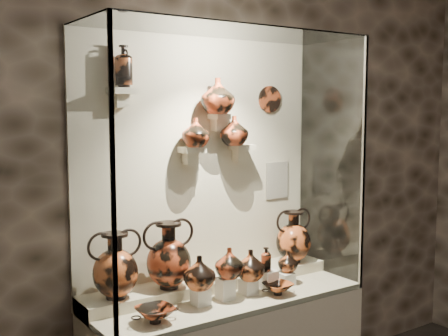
{
  "coord_description": "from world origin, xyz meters",
  "views": [
    {
      "loc": [
        -1.86,
        -0.52,
        1.96
      ],
      "look_at": [
        -0.02,
        2.19,
        1.6
      ],
      "focal_mm": 45.0,
      "sensor_mm": 36.0,
      "label": 1
    }
  ],
  "objects_px": {
    "amphora_mid": "(169,255)",
    "jug_b": "(229,263)",
    "amphora_right": "(293,236)",
    "jug_c": "(250,265)",
    "ovoid_vase_b": "(218,96)",
    "ovoid_vase_a": "(195,132)",
    "ovoid_vase_c": "(234,131)",
    "jug_e": "(288,261)",
    "kylix_right": "(278,287)",
    "lekythos_tall": "(124,64)",
    "jug_a": "(199,273)",
    "kylix_left": "(155,313)",
    "lekythos_small": "(266,258)",
    "amphora_left": "(116,265)"
  },
  "relations": [
    {
      "from": "amphora_mid",
      "to": "jug_b",
      "type": "bearing_deg",
      "value": -33.19
    },
    {
      "from": "amphora_left",
      "to": "jug_c",
      "type": "xyz_separation_m",
      "value": [
        0.78,
        -0.21,
        -0.07
      ]
    },
    {
      "from": "jug_b",
      "to": "lekythos_tall",
      "type": "height_order",
      "value": "lekythos_tall"
    },
    {
      "from": "amphora_mid",
      "to": "kylix_left",
      "type": "relative_size",
      "value": 1.53
    },
    {
      "from": "lekythos_small",
      "to": "ovoid_vase_c",
      "type": "bearing_deg",
      "value": 87.35
    },
    {
      "from": "kylix_right",
      "to": "ovoid_vase_a",
      "type": "xyz_separation_m",
      "value": [
        -0.35,
        0.37,
        0.93
      ]
    },
    {
      "from": "kylix_right",
      "to": "lekythos_small",
      "type": "bearing_deg",
      "value": 85.28
    },
    {
      "from": "amphora_left",
      "to": "ovoid_vase_b",
      "type": "distance_m",
      "value": 1.18
    },
    {
      "from": "jug_a",
      "to": "ovoid_vase_c",
      "type": "distance_m",
      "value": 0.93
    },
    {
      "from": "jug_b",
      "to": "ovoid_vase_a",
      "type": "bearing_deg",
      "value": 108.64
    },
    {
      "from": "jug_a",
      "to": "lekythos_small",
      "type": "height_order",
      "value": "same"
    },
    {
      "from": "lekythos_small",
      "to": "ovoid_vase_a",
      "type": "relative_size",
      "value": 0.97
    },
    {
      "from": "jug_e",
      "to": "amphora_right",
      "type": "bearing_deg",
      "value": 53.26
    },
    {
      "from": "jug_a",
      "to": "lekythos_tall",
      "type": "relative_size",
      "value": 0.73
    },
    {
      "from": "ovoid_vase_a",
      "to": "jug_a",
      "type": "bearing_deg",
      "value": -96.81
    },
    {
      "from": "amphora_mid",
      "to": "lekythos_tall",
      "type": "distance_m",
      "value": 1.13
    },
    {
      "from": "amphora_mid",
      "to": "jug_a",
      "type": "relative_size",
      "value": 2.05
    },
    {
      "from": "kylix_left",
      "to": "kylix_right",
      "type": "distance_m",
      "value": 0.82
    },
    {
      "from": "amphora_right",
      "to": "jug_c",
      "type": "height_order",
      "value": "amphora_right"
    },
    {
      "from": "jug_c",
      "to": "jug_e",
      "type": "relative_size",
      "value": 1.39
    },
    {
      "from": "amphora_left",
      "to": "ovoid_vase_c",
      "type": "relative_size",
      "value": 1.98
    },
    {
      "from": "ovoid_vase_a",
      "to": "amphora_mid",
      "type": "bearing_deg",
      "value": -141.32
    },
    {
      "from": "jug_e",
      "to": "lekythos_small",
      "type": "bearing_deg",
      "value": -161.04
    },
    {
      "from": "ovoid_vase_a",
      "to": "ovoid_vase_c",
      "type": "height_order",
      "value": "ovoid_vase_c"
    },
    {
      "from": "amphora_mid",
      "to": "jug_c",
      "type": "distance_m",
      "value": 0.5
    },
    {
      "from": "jug_c",
      "to": "lekythos_tall",
      "type": "distance_m",
      "value": 1.39
    },
    {
      "from": "amphora_mid",
      "to": "amphora_right",
      "type": "height_order",
      "value": "amphora_mid"
    },
    {
      "from": "lekythos_tall",
      "to": "ovoid_vase_c",
      "type": "relative_size",
      "value": 1.41
    },
    {
      "from": "jug_e",
      "to": "lekythos_tall",
      "type": "height_order",
      "value": "lekythos_tall"
    },
    {
      "from": "jug_e",
      "to": "kylix_right",
      "type": "xyz_separation_m",
      "value": [
        -0.19,
        -0.13,
        -0.1
      ]
    },
    {
      "from": "amphora_mid",
      "to": "lekythos_tall",
      "type": "height_order",
      "value": "lekythos_tall"
    },
    {
      "from": "jug_e",
      "to": "lekythos_tall",
      "type": "relative_size",
      "value": 0.5
    },
    {
      "from": "jug_b",
      "to": "amphora_mid",
      "type": "bearing_deg",
      "value": 151.94
    },
    {
      "from": "amphora_right",
      "to": "kylix_right",
      "type": "distance_m",
      "value": 0.54
    },
    {
      "from": "jug_a",
      "to": "jug_c",
      "type": "xyz_separation_m",
      "value": [
        0.36,
        0.0,
        -0.01
      ]
    },
    {
      "from": "lekythos_tall",
      "to": "ovoid_vase_c",
      "type": "distance_m",
      "value": 0.83
    },
    {
      "from": "amphora_right",
      "to": "jug_a",
      "type": "height_order",
      "value": "amphora_right"
    },
    {
      "from": "jug_a",
      "to": "kylix_left",
      "type": "xyz_separation_m",
      "value": [
        -0.32,
        -0.08,
        -0.14
      ]
    },
    {
      "from": "amphora_left",
      "to": "amphora_mid",
      "type": "bearing_deg",
      "value": 11.11
    },
    {
      "from": "kylix_right",
      "to": "lekythos_tall",
      "type": "xyz_separation_m",
      "value": [
        -0.8,
        0.4,
        1.33
      ]
    },
    {
      "from": "lekythos_small",
      "to": "ovoid_vase_a",
      "type": "height_order",
      "value": "ovoid_vase_a"
    },
    {
      "from": "lekythos_tall",
      "to": "jug_a",
      "type": "bearing_deg",
      "value": -58.65
    },
    {
      "from": "amphora_right",
      "to": "lekythos_tall",
      "type": "xyz_separation_m",
      "value": [
        -1.19,
        0.09,
        1.12
      ]
    },
    {
      "from": "amphora_left",
      "to": "ovoid_vase_b",
      "type": "height_order",
      "value": "ovoid_vase_b"
    },
    {
      "from": "amphora_right",
      "to": "kylix_right",
      "type": "relative_size",
      "value": 1.6
    },
    {
      "from": "jug_a",
      "to": "jug_b",
      "type": "bearing_deg",
      "value": 18.2
    },
    {
      "from": "ovoid_vase_b",
      "to": "amphora_mid",
      "type": "bearing_deg",
      "value": -162.05
    },
    {
      "from": "kylix_left",
      "to": "ovoid_vase_a",
      "type": "distance_m",
      "value": 1.09
    },
    {
      "from": "jug_a",
      "to": "jug_c",
      "type": "bearing_deg",
      "value": 18.2
    },
    {
      "from": "amphora_mid",
      "to": "jug_a",
      "type": "distance_m",
      "value": 0.23
    }
  ]
}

